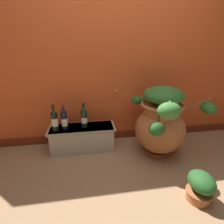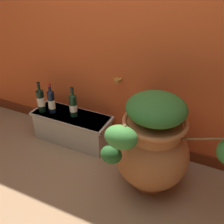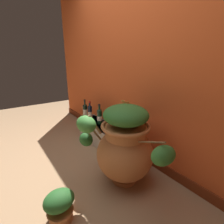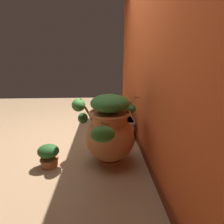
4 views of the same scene
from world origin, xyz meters
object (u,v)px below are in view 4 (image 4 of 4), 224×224
Objects in this scene: wine_bottle_middle at (117,103)px; wine_bottle_right at (123,108)px; potted_shrub at (49,155)px; terracotta_urn at (109,130)px; wine_bottle_left at (119,105)px.

wine_bottle_right is (0.35, 0.07, -0.01)m from wine_bottle_middle.
potted_shrub is (0.99, -1.01, -0.31)m from wine_bottle_right.
wine_bottle_middle is at bearing -168.90° from wine_bottle_right.
terracotta_urn is at bearing -8.82° from wine_bottle_middle.
potted_shrub is (1.23, -0.97, -0.31)m from wine_bottle_left.
wine_bottle_middle reaches higher than potted_shrub.
potted_shrub is (1.34, -0.94, -0.31)m from wine_bottle_middle.
wine_bottle_left is at bearing 15.70° from wine_bottle_middle.
wine_bottle_left is 1.60m from potted_shrub.
terracotta_urn reaches higher than potted_shrub.
wine_bottle_middle reaches higher than wine_bottle_left.
wine_bottle_right is (0.24, 0.04, -0.00)m from wine_bottle_left.
wine_bottle_right is at bearing 11.10° from wine_bottle_middle.
terracotta_urn is at bearing 94.46° from potted_shrub.
terracotta_urn is 2.86× the size of wine_bottle_right.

